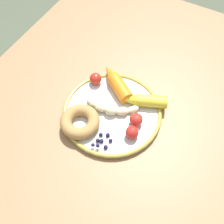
{
  "coord_description": "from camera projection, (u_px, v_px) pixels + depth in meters",
  "views": [
    {
      "loc": [
        -0.39,
        -0.17,
        1.41
      ],
      "look_at": [
        -0.02,
        0.03,
        0.75
      ],
      "focal_mm": 44.04,
      "sensor_mm": 36.0,
      "label": 1
    }
  ],
  "objects": [
    {
      "name": "carrot_orange",
      "position": [
        116.0,
        82.0,
        0.81
      ],
      "size": [
        0.11,
        0.14,
        0.04
      ],
      "color": "orange",
      "rests_on": "plate"
    },
    {
      "name": "carrot_yellow",
      "position": [
        142.0,
        100.0,
        0.78
      ],
      "size": [
        0.09,
        0.14,
        0.04
      ],
      "color": "yellow",
      "rests_on": "plate"
    },
    {
      "name": "banana",
      "position": [
        111.0,
        109.0,
        0.77
      ],
      "size": [
        0.08,
        0.16,
        0.03
      ],
      "color": "beige",
      "rests_on": "plate"
    },
    {
      "name": "donut",
      "position": [
        80.0,
        122.0,
        0.75
      ],
      "size": [
        0.14,
        0.14,
        0.03
      ],
      "primitive_type": "torus",
      "rotation": [
        0.0,
        0.0,
        1.87
      ],
      "color": "#AB7F45",
      "rests_on": "plate"
    },
    {
      "name": "tomato_far",
      "position": [
        132.0,
        132.0,
        0.73
      ],
      "size": [
        0.04,
        0.04,
        0.04
      ],
      "primitive_type": "sphere",
      "color": "red",
      "rests_on": "plate"
    },
    {
      "name": "ground_plane",
      "position": [
        119.0,
        190.0,
        1.41
      ],
      "size": [
        6.0,
        6.0,
        0.0
      ],
      "primitive_type": "plane",
      "color": "#505944"
    },
    {
      "name": "blueberry_pile",
      "position": [
        102.0,
        141.0,
        0.72
      ],
      "size": [
        0.06,
        0.04,
        0.02
      ],
      "color": "#191638",
      "rests_on": "plate"
    },
    {
      "name": "plate",
      "position": [
        112.0,
        113.0,
        0.78
      ],
      "size": [
        0.28,
        0.28,
        0.02
      ],
      "color": "silver",
      "rests_on": "dining_table"
    },
    {
      "name": "tomato_near",
      "position": [
        96.0,
        79.0,
        0.83
      ],
      "size": [
        0.04,
        0.04,
        0.04
      ],
      "primitive_type": "sphere",
      "color": "red",
      "rests_on": "plate"
    },
    {
      "name": "tomato_mid",
      "position": [
        136.0,
        120.0,
        0.75
      ],
      "size": [
        0.04,
        0.04,
        0.04
      ],
      "primitive_type": "sphere",
      "color": "red",
      "rests_on": "plate"
    },
    {
      "name": "dining_table",
      "position": [
        124.0,
        128.0,
        0.86
      ],
      "size": [
        1.16,
        0.94,
        0.74
      ],
      "color": "#966F49",
      "rests_on": "ground_plane"
    }
  ]
}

